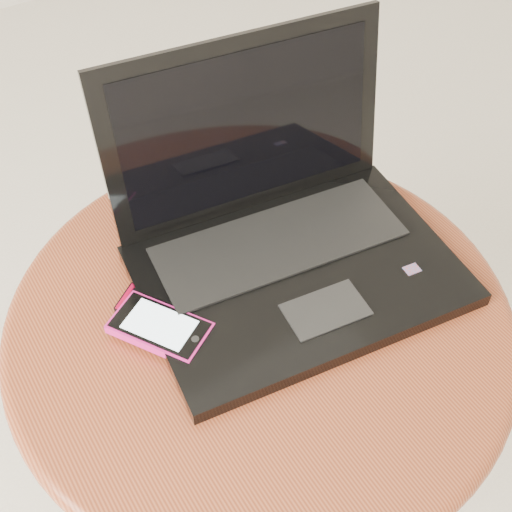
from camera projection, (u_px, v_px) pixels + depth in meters
table at (260, 358)px, 0.91m from camera, size 0.63×0.63×0.50m
laptop at (283, 232)px, 0.85m from camera, size 0.42×0.36×0.25m
phone_black at (161, 306)px, 0.82m from camera, size 0.10×0.11×0.01m
phone_pink at (160, 328)px, 0.79m from camera, size 0.11×0.13×0.01m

